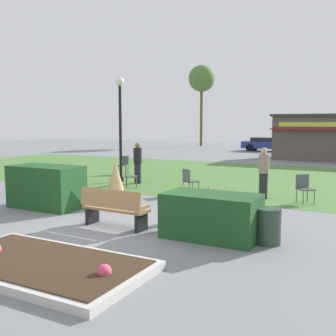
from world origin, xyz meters
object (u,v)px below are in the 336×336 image
tree_right_bg (202,79)px  lamppost_mid (120,117)px  cafe_chair_east (304,186)px  person_strolling (138,163)px  park_bench (114,208)px  parked_car_west_slot (267,144)px  cafe_chair_west (124,163)px  trash_bin (268,226)px  cafe_chair_center (129,174)px  person_standing (264,173)px  parked_car_center_slot (330,145)px  cafe_chair_north (189,179)px

tree_right_bg → lamppost_mid: bearing=-74.0°
cafe_chair_east → person_strolling: bearing=171.5°
park_bench → parked_car_west_slot: bearing=96.8°
cafe_chair_west → cafe_chair_east: 9.45m
park_bench → trash_bin: park_bench is taller
lamppost_mid → tree_right_bg: 27.23m
cafe_chair_center → parked_car_west_slot: size_ratio=0.21×
cafe_chair_center → tree_right_bg: tree_right_bg is taller
cafe_chair_east → tree_right_bg: (-15.08, 27.00, 6.52)m
cafe_chair_center → person_strolling: 1.26m
lamppost_mid → parked_car_west_slot: (0.94, 20.93, -2.10)m
person_standing → parked_car_west_slot: bearing=109.9°
park_bench → cafe_chair_center: 5.83m
person_standing → parked_car_center_slot: (-0.26, 21.97, -0.22)m
lamppost_mid → parked_car_center_slot: (6.11, 20.93, -2.10)m
person_standing → cafe_chair_north: bearing=-164.9°
person_strolling → cafe_chair_north: bearing=-131.7°
person_standing → lamppost_mid: bearing=176.7°
parked_car_west_slot → cafe_chair_west: bearing=-96.5°
cafe_chair_north → parked_car_west_slot: bearing=97.4°
trash_bin → lamppost_mid: bearing=142.6°
cafe_chair_east → cafe_chair_north: same height
parked_car_center_slot → tree_right_bg: (-13.52, 4.91, 6.40)m
cafe_chair_north → person_strolling: person_strolling is taller
lamppost_mid → tree_right_bg: (-7.40, 25.84, 4.31)m
lamppost_mid → parked_car_west_slot: lamppost_mid is taller
person_strolling → parked_car_west_slot: size_ratio=0.40×
person_standing → tree_right_bg: size_ratio=0.20×
trash_bin → tree_right_bg: bearing=115.5°
trash_bin → cafe_chair_north: cafe_chair_north is taller
park_bench → tree_right_bg: size_ratio=0.20×
parked_car_center_slot → park_bench: bearing=-94.0°
cafe_chair_west → cafe_chair_east: (8.90, -3.16, 0.00)m
trash_bin → cafe_chair_center: (-6.47, 4.61, 0.15)m
lamppost_mid → cafe_chair_west: 3.23m
cafe_chair_north → trash_bin: bearing=-49.0°
person_strolling → tree_right_bg: tree_right_bg is taller
cafe_chair_west → cafe_chair_center: bearing=-52.9°
person_strolling → parked_car_center_slot: size_ratio=0.40×
trash_bin → cafe_chair_west: cafe_chair_west is taller
person_standing → cafe_chair_east: bearing=1.0°
lamppost_mid → person_strolling: (0.93, -0.14, -1.88)m
lamppost_mid → cafe_chair_north: (3.86, -1.44, -2.21)m
park_bench → parked_car_west_slot: size_ratio=0.41×
person_standing → tree_right_bg: tree_right_bg is taller
lamppost_mid → person_standing: size_ratio=2.59×
trash_bin → cafe_chair_east: size_ratio=0.85×
cafe_chair_west → cafe_chair_center: same height
person_strolling → tree_right_bg: size_ratio=0.20×
parked_car_west_slot → tree_right_bg: tree_right_bg is taller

